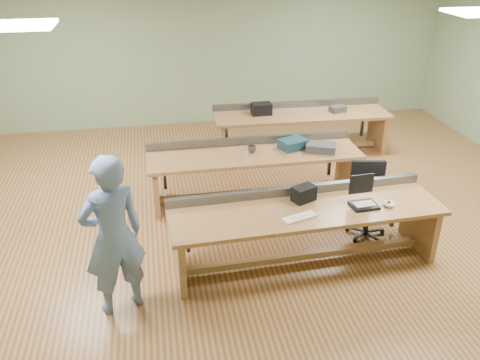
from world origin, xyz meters
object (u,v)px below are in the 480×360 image
at_px(camera_bag, 304,194).
at_px(drinks_can, 246,153).
at_px(parts_bin_teal, 293,144).
at_px(person, 113,237).
at_px(workbench_back, 301,123).
at_px(task_chair, 367,210).
at_px(laptop_base, 364,205).
at_px(mug, 252,149).
at_px(parts_bin_grey, 321,148).
at_px(workbench_mid, 254,164).
at_px(workbench_front, 305,221).

relative_size(camera_bag, drinks_can, 2.41).
bearing_deg(parts_bin_teal, drinks_can, -164.59).
bearing_deg(person, workbench_back, -151.54).
relative_size(person, task_chair, 1.82).
relative_size(laptop_base, mug, 2.49).
distance_m(parts_bin_teal, parts_bin_grey, 0.42).
bearing_deg(parts_bin_grey, task_chair, -75.92).
xyz_separation_m(task_chair, parts_bin_grey, (-0.29, 1.15, 0.44)).
bearing_deg(person, workbench_mid, -153.21).
height_order(laptop_base, task_chair, task_chair).
bearing_deg(workbench_mid, drinks_can, -135.23).
distance_m(workbench_front, person, 2.28).
xyz_separation_m(workbench_back, mug, (-1.24, -1.60, 0.24)).
relative_size(workbench_mid, drinks_can, 27.63).
height_order(workbench_front, drinks_can, drinks_can).
bearing_deg(task_chair, drinks_can, 152.39).
height_order(workbench_mid, workbench_back, same).
distance_m(laptop_base, camera_bag, 0.72).
bearing_deg(workbench_back, parts_bin_teal, -109.21).
distance_m(workbench_front, workbench_back, 3.48).
xyz_separation_m(parts_bin_grey, drinks_can, (-1.14, -0.02, -0.00)).
xyz_separation_m(workbench_back, drinks_can, (-1.35, -1.76, 0.24)).
height_order(workbench_mid, person, person).
relative_size(parts_bin_grey, drinks_can, 3.78).
bearing_deg(parts_bin_teal, parts_bin_grey, -27.26).
xyz_separation_m(workbench_mid, parts_bin_grey, (0.99, -0.13, 0.25)).
distance_m(parts_bin_teal, drinks_can, 0.79).
relative_size(task_chair, mug, 7.99).
relative_size(workbench_front, mug, 26.48).
xyz_separation_m(camera_bag, task_chair, (0.98, 0.28, -0.48)).
distance_m(workbench_back, camera_bag, 3.32).
relative_size(camera_bag, parts_bin_grey, 0.64).
height_order(workbench_front, parts_bin_teal, parts_bin_teal).
bearing_deg(task_chair, camera_bag, -153.36).
xyz_separation_m(workbench_front, camera_bag, (0.03, 0.18, 0.28)).
relative_size(workbench_mid, mug, 25.35).
xyz_separation_m(laptop_base, parts_bin_grey, (0.03, 1.71, 0.04)).
relative_size(laptop_base, parts_bin_teal, 0.79).
bearing_deg(person, parts_bin_grey, -166.63).
relative_size(mug, drinks_can, 1.09).
height_order(person, laptop_base, person).
relative_size(workbench_mid, camera_bag, 11.48).
distance_m(camera_bag, mug, 1.61).
bearing_deg(parts_bin_teal, workbench_mid, -174.56).
distance_m(workbench_mid, person, 2.98).
xyz_separation_m(person, camera_bag, (2.23, 0.67, -0.06)).
bearing_deg(parts_bin_teal, camera_bag, -101.18).
bearing_deg(laptop_base, drinks_can, 119.23).
bearing_deg(parts_bin_teal, mug, -176.08).
height_order(parts_bin_teal, parts_bin_grey, parts_bin_teal).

